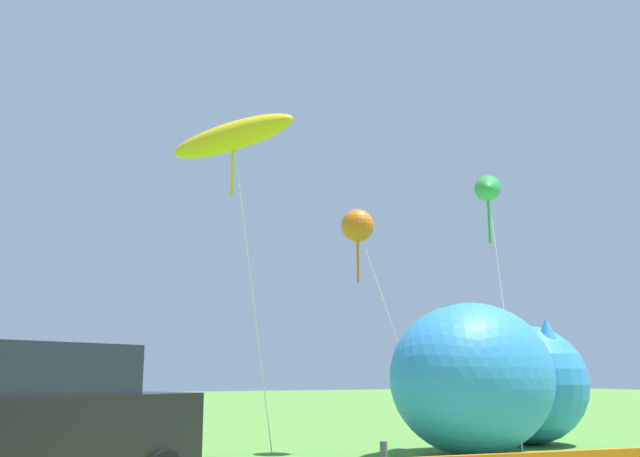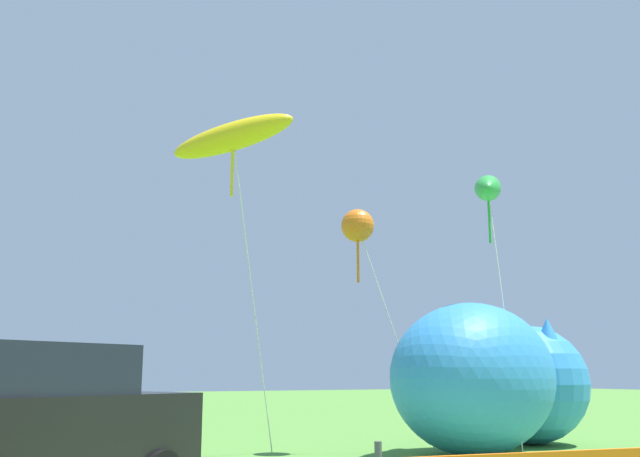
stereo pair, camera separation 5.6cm
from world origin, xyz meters
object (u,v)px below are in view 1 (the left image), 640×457
parked_car (44,424)px  kite_green_fish (488,189)px  inflatable_cat (493,384)px  kite_yellow_hero (233,137)px  kite_orange_flower (358,227)px

parked_car → kite_green_fish: (9.57, 1.95, 4.87)m
inflatable_cat → kite_yellow_hero: 7.83m
parked_car → kite_yellow_hero: size_ratio=0.62×
parked_car → kite_orange_flower: size_ratio=0.83×
inflatable_cat → kite_orange_flower: kite_orange_flower is taller
parked_car → kite_green_fish: 10.92m
kite_yellow_hero → kite_green_fish: size_ratio=1.10×
parked_car → kite_green_fish: size_ratio=0.68×
kite_yellow_hero → kite_green_fish: (5.86, -1.15, -0.69)m
inflatable_cat → kite_orange_flower: bearing=131.2°
kite_yellow_hero → kite_orange_flower: (3.10, 0.12, -1.61)m
kite_yellow_hero → kite_orange_flower: size_ratio=1.34×
parked_car → kite_orange_flower: bearing=-1.5°
kite_yellow_hero → kite_orange_flower: bearing=2.2°
parked_car → kite_yellow_hero: kite_yellow_hero is taller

